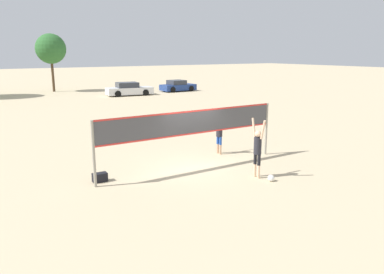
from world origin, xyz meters
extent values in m
plane|color=#C6B28C|center=(0.00, 0.00, 0.00)|extent=(200.00, 200.00, 0.00)
cylinder|color=gray|center=(-3.91, 0.00, 1.16)|extent=(0.10, 0.10, 2.32)
cylinder|color=gray|center=(3.91, 0.00, 1.16)|extent=(0.10, 0.10, 2.32)
cube|color=#47474C|center=(0.00, 0.00, 1.85)|extent=(7.73, 0.02, 0.94)
cube|color=red|center=(0.00, 0.00, 2.29)|extent=(7.73, 0.03, 0.06)
cube|color=red|center=(0.00, 0.00, 1.41)|extent=(7.73, 0.03, 0.06)
cylinder|color=beige|center=(1.42, -2.30, 0.24)|extent=(0.11, 0.11, 0.49)
cylinder|color=black|center=(1.42, -2.30, 0.69)|extent=(0.12, 0.12, 0.40)
cylinder|color=beige|center=(1.42, -2.10, 0.24)|extent=(0.11, 0.11, 0.49)
cylinder|color=black|center=(1.42, -2.10, 0.69)|extent=(0.12, 0.12, 0.40)
cylinder|color=#26262D|center=(1.42, -2.20, 1.21)|extent=(0.28, 0.28, 0.63)
sphere|color=beige|center=(1.42, -2.20, 1.64)|extent=(0.24, 0.24, 0.24)
cylinder|color=beige|center=(1.42, -2.44, 1.83)|extent=(0.08, 0.22, 0.71)
cylinder|color=beige|center=(1.42, -1.96, 1.83)|extent=(0.08, 0.22, 0.71)
cylinder|color=tan|center=(2.19, 1.28, 0.22)|extent=(0.11, 0.11, 0.44)
cylinder|color=#1E47A5|center=(2.19, 1.28, 0.63)|extent=(0.12, 0.12, 0.36)
cylinder|color=tan|center=(2.19, 1.08, 0.22)|extent=(0.11, 0.11, 0.44)
cylinder|color=#1E47A5|center=(2.19, 1.08, 0.63)|extent=(0.12, 0.12, 0.36)
cylinder|color=#26262D|center=(2.19, 1.18, 1.09)|extent=(0.28, 0.28, 0.57)
sphere|color=tan|center=(2.19, 1.18, 1.49)|extent=(0.22, 0.22, 0.22)
cylinder|color=tan|center=(2.19, 1.42, 1.66)|extent=(0.08, 0.21, 0.64)
cylinder|color=tan|center=(2.19, 0.94, 1.66)|extent=(0.08, 0.21, 0.64)
sphere|color=white|center=(1.57, -2.79, 0.12)|extent=(0.24, 0.24, 0.24)
cube|color=black|center=(-3.61, 0.43, 0.16)|extent=(0.51, 0.29, 0.32)
cube|color=navy|center=(14.46, 25.95, 0.46)|extent=(4.06, 1.97, 0.66)
cube|color=#2D333D|center=(14.26, 25.95, 1.05)|extent=(1.85, 1.77, 0.50)
cylinder|color=black|center=(15.68, 26.87, 0.32)|extent=(0.64, 0.23, 0.64)
cylinder|color=black|center=(15.72, 25.08, 0.32)|extent=(0.64, 0.23, 0.64)
cylinder|color=black|center=(13.19, 26.82, 0.32)|extent=(0.64, 0.23, 0.64)
cylinder|color=black|center=(13.23, 25.03, 0.32)|extent=(0.64, 0.23, 0.64)
cube|color=silver|center=(7.97, 24.97, 0.49)|extent=(4.99, 2.43, 0.72)
cube|color=#2D333D|center=(7.73, 25.00, 1.12)|extent=(2.35, 1.95, 0.54)
cylinder|color=black|center=(9.56, 25.66, 0.32)|extent=(0.66, 0.30, 0.64)
cylinder|color=black|center=(9.34, 23.92, 0.32)|extent=(0.66, 0.30, 0.64)
cylinder|color=black|center=(6.60, 26.03, 0.32)|extent=(0.66, 0.30, 0.64)
cylinder|color=black|center=(6.39, 24.29, 0.32)|extent=(0.66, 0.30, 0.64)
cylinder|color=#4C3823|center=(2.09, 33.29, 1.96)|extent=(0.28, 0.28, 3.92)
sphere|color=#2D662D|center=(2.09, 33.29, 4.85)|extent=(3.38, 3.38, 3.38)
camera|label=1|loc=(-7.59, -12.01, 4.53)|focal=35.00mm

